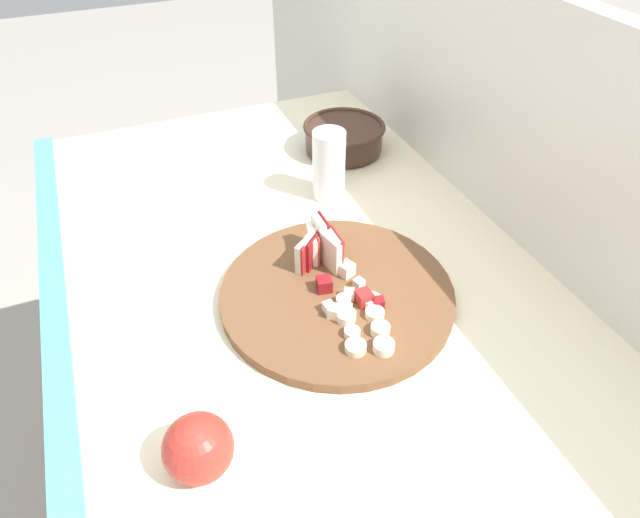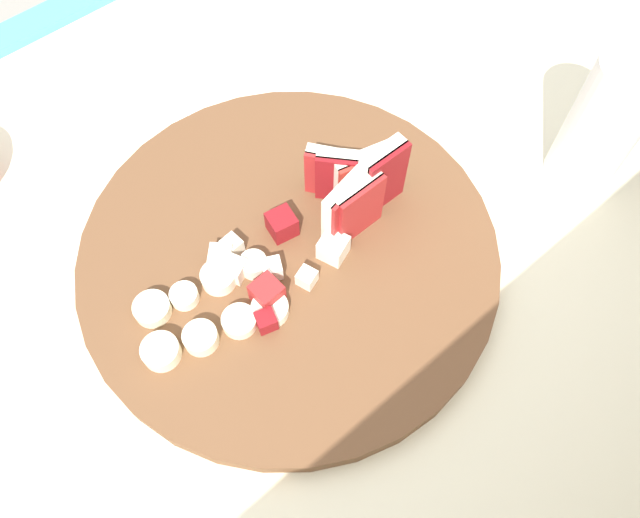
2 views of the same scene
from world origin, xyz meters
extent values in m
plane|color=gray|center=(0.00, 0.00, 0.00)|extent=(10.00, 10.00, 0.00)
cube|color=beige|center=(0.00, 0.00, 0.45)|extent=(1.21, 0.76, 0.90)
cylinder|color=brown|center=(0.09, 0.04, 0.90)|extent=(0.35, 0.35, 0.02)
cube|color=#A32323|center=(0.03, 0.02, 0.94)|extent=(0.03, 0.04, 0.05)
cube|color=beige|center=(0.02, 0.02, 0.94)|extent=(0.04, 0.04, 0.05)
cube|color=maroon|center=(0.02, 0.03, 0.94)|extent=(0.04, 0.04, 0.05)
cube|color=beige|center=(0.02, 0.02, 0.94)|extent=(0.04, 0.04, 0.05)
cube|color=#B22D23|center=(0.01, 0.04, 0.94)|extent=(0.05, 0.02, 0.05)
cube|color=#EFE5CC|center=(0.01, 0.03, 0.94)|extent=(0.05, 0.02, 0.05)
cube|color=maroon|center=(0.00, 0.05, 0.95)|extent=(0.04, 0.01, 0.07)
cube|color=white|center=(0.00, 0.05, 0.95)|extent=(0.04, 0.01, 0.07)
cube|color=#A32323|center=(0.03, 0.06, 0.94)|extent=(0.05, 0.01, 0.06)
cube|color=beige|center=(0.03, 0.06, 0.94)|extent=(0.05, 0.01, 0.06)
cube|color=#A32323|center=(0.04, 0.06, 0.94)|extent=(0.05, 0.01, 0.06)
cube|color=beige|center=(0.04, 0.05, 0.94)|extent=(0.05, 0.02, 0.06)
cube|color=#A32323|center=(0.13, 0.06, 0.92)|extent=(0.02, 0.02, 0.02)
cube|color=#EFE5CC|center=(0.14, 0.01, 0.92)|extent=(0.02, 0.02, 0.02)
cube|color=white|center=(0.12, 0.05, 0.92)|extent=(0.02, 0.02, 0.02)
cube|color=beige|center=(0.14, 0.03, 0.92)|extent=(0.02, 0.02, 0.02)
cube|color=#EFE5CC|center=(0.07, 0.06, 0.92)|extent=(0.03, 0.03, 0.02)
cube|color=#EFE5CC|center=(0.14, 0.01, 0.92)|extent=(0.03, 0.03, 0.02)
cube|color=#EFE5CC|center=(0.13, 0.01, 0.92)|extent=(0.02, 0.02, 0.01)
cube|color=#EFE5CC|center=(0.10, 0.07, 0.92)|extent=(0.02, 0.02, 0.01)
cube|color=maroon|center=(0.15, 0.08, 0.92)|extent=(0.02, 0.02, 0.01)
cube|color=maroon|center=(0.08, 0.02, 0.92)|extent=(0.03, 0.03, 0.02)
cylinder|color=white|center=(0.12, 0.03, 0.92)|extent=(0.02, 0.02, 0.01)
cylinder|color=white|center=(0.15, 0.03, 0.92)|extent=(0.03, 0.03, 0.01)
cylinder|color=white|center=(0.18, 0.02, 0.92)|extent=(0.02, 0.02, 0.01)
cylinder|color=beige|center=(0.21, 0.01, 0.92)|extent=(0.03, 0.03, 0.01)
cylinder|color=white|center=(0.14, 0.07, 0.92)|extent=(0.03, 0.03, 0.01)
cylinder|color=beige|center=(0.16, 0.07, 0.92)|extent=(0.03, 0.03, 0.01)
cylinder|color=beige|center=(0.19, 0.06, 0.92)|extent=(0.03, 0.03, 0.01)
cylinder|color=#F4EAC6|center=(0.22, 0.05, 0.92)|extent=(0.03, 0.03, 0.01)
cylinder|color=white|center=(-0.17, 0.14, 0.96)|extent=(0.06, 0.06, 0.13)
camera|label=1|loc=(0.63, -0.21, 1.48)|focal=30.80mm
camera|label=2|loc=(0.23, 0.25, 1.37)|focal=34.87mm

